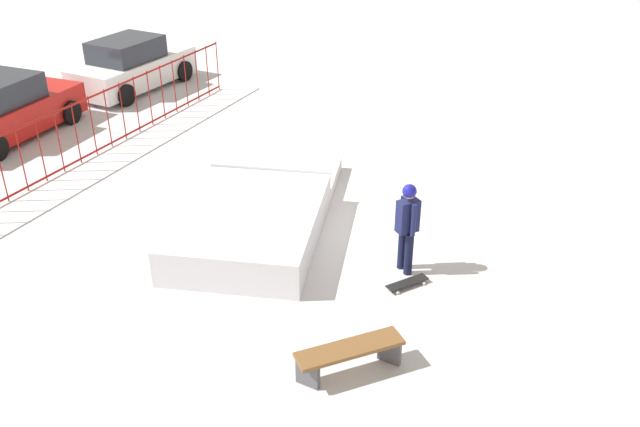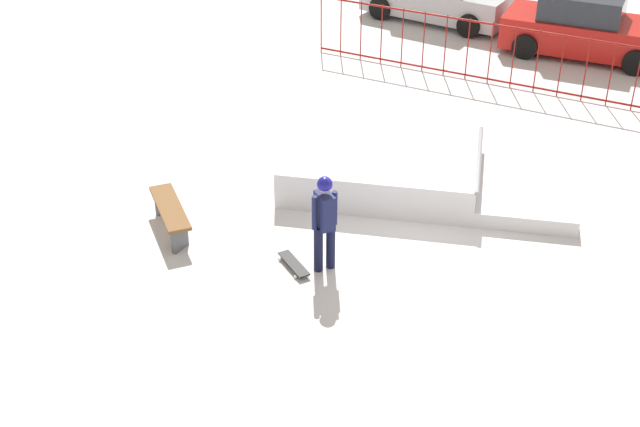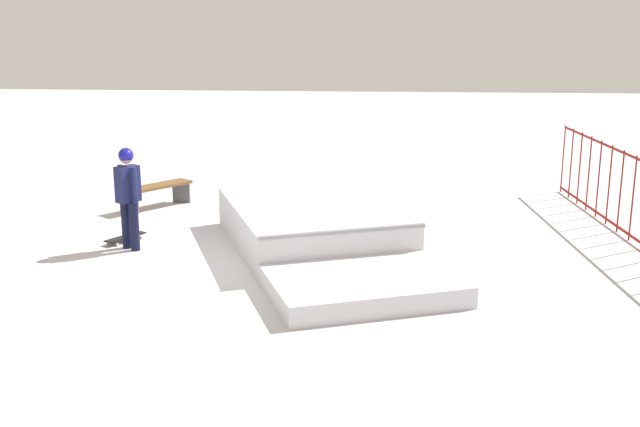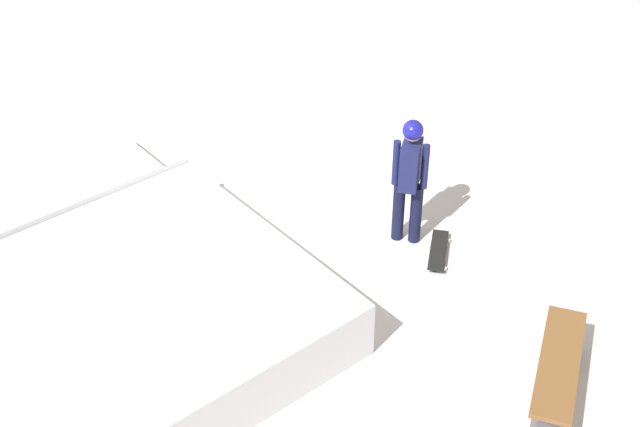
{
  "view_description": "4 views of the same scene",
  "coord_description": "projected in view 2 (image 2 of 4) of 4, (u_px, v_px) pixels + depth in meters",
  "views": [
    {
      "loc": [
        -10.52,
        -5.63,
        6.82
      ],
      "look_at": [
        -1.08,
        -0.22,
        0.9
      ],
      "focal_mm": 38.47,
      "sensor_mm": 36.0,
      "label": 1
    },
    {
      "loc": [
        5.28,
        -11.77,
        8.33
      ],
      "look_at": [
        -0.87,
        -1.74,
        1.0
      ],
      "focal_mm": 48.75,
      "sensor_mm": 36.0,
      "label": 2
    },
    {
      "loc": [
        11.46,
        2.33,
        3.77
      ],
      "look_at": [
        -1.06,
        1.38,
        0.6
      ],
      "focal_mm": 43.44,
      "sensor_mm": 36.0,
      "label": 3
    },
    {
      "loc": [
        -8.83,
        2.15,
        6.93
      ],
      "look_at": [
        -1.05,
        -0.53,
        0.9
      ],
      "focal_mm": 49.86,
      "sensor_mm": 36.0,
      "label": 4
    }
  ],
  "objects": [
    {
      "name": "perimeter_fence",
      "position": [
        549.0,
        63.0,
        19.85
      ],
      "size": [
        11.69,
        0.99,
        1.5
      ],
      "rotation": [
        0.0,
        0.0,
        0.08
      ],
      "color": "maroon",
      "rests_on": "ground"
    },
    {
      "name": "skateboard",
      "position": [
        294.0,
        264.0,
        14.28
      ],
      "size": [
        0.79,
        0.57,
        0.09
      ],
      "rotation": [
        0.0,
        0.0,
        2.62
      ],
      "color": "black",
      "rests_on": "ground"
    },
    {
      "name": "skate_ramp",
      "position": [
        407.0,
        170.0,
        16.47
      ],
      "size": [
        5.97,
        4.34,
        0.74
      ],
      "rotation": [
        0.0,
        0.0,
        0.36
      ],
      "color": "silver",
      "rests_on": "ground"
    },
    {
      "name": "park_bench",
      "position": [
        170.0,
        212.0,
        15.11
      ],
      "size": [
        1.51,
        1.29,
        0.48
      ],
      "rotation": [
        0.0,
        0.0,
        5.63
      ],
      "color": "brown",
      "rests_on": "ground"
    },
    {
      "name": "skater",
      "position": [
        325.0,
        216.0,
        13.77
      ],
      "size": [
        0.44,
        0.39,
        1.73
      ],
      "rotation": [
        0.0,
        0.0,
        2.55
      ],
      "color": "black",
      "rests_on": "ground"
    },
    {
      "name": "ground_plane",
      "position": [
        413.0,
        231.0,
        15.26
      ],
      "size": [
        60.0,
        60.0,
        0.0
      ],
      "primitive_type": "plane",
      "color": "silver"
    },
    {
      "name": "parked_car_red",
      "position": [
        585.0,
        27.0,
        21.95
      ],
      "size": [
        4.29,
        2.36,
        1.6
      ],
      "rotation": [
        0.0,
        0.0,
        0.14
      ],
      "color": "red",
      "rests_on": "ground"
    }
  ]
}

